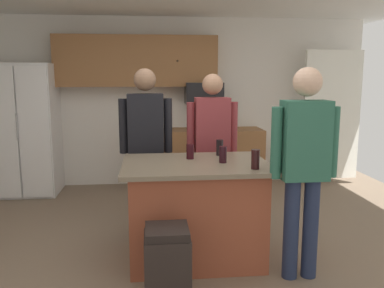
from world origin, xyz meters
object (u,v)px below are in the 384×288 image
kitchen_island (195,210)px  tumbler_amber (220,147)px  trash_bin (167,266)px  person_guest_by_door (212,140)px  person_host_foreground (304,159)px  microwave_over_range (204,93)px  glass_short_whisky (223,155)px  refrigerator (26,130)px  person_guest_right (146,138)px  glass_dark_ale (255,159)px  glass_stout_tall (190,152)px

kitchen_island → tumbler_amber: size_ratio=8.42×
tumbler_amber → trash_bin: 1.42m
person_guest_by_door → person_host_foreground: bearing=43.3°
microwave_over_range → kitchen_island: (-0.41, -2.52, -0.98)m
glass_short_whisky → trash_bin: (-0.55, -0.74, -0.70)m
refrigerator → trash_bin: size_ratio=3.09×
person_guest_right → glass_dark_ale: person_guest_right is taller
person_host_foreground → glass_dark_ale: size_ratio=10.61×
person_host_foreground → kitchen_island: bearing=-0.0°
person_guest_by_door → glass_stout_tall: person_guest_by_door is taller
glass_dark_ale → person_host_foreground: bearing=-22.4°
refrigerator → tumbler_amber: size_ratio=11.87×
kitchen_island → glass_stout_tall: 0.56m
microwave_over_range → person_guest_right: size_ratio=0.31×
kitchen_island → person_guest_right: bearing=121.2°
microwave_over_range → glass_short_whisky: 2.60m
microwave_over_range → glass_short_whisky: size_ratio=3.70×
person_guest_right → trash_bin: 1.70m
glass_short_whisky → glass_stout_tall: (-0.28, 0.20, -0.01)m
person_host_foreground → trash_bin: size_ratio=2.93×
glass_dark_ale → trash_bin: size_ratio=0.28×
refrigerator → microwave_over_range: (2.60, 0.12, 0.51)m
trash_bin → refrigerator: bearing=120.8°
glass_dark_ale → trash_bin: glass_dark_ale is taller
trash_bin → microwave_over_range: bearing=77.8°
person_host_foreground → glass_stout_tall: (-0.88, 0.63, -0.04)m
tumbler_amber → trash_bin: (-0.58, -1.08, -0.71)m
glass_short_whisky → person_guest_right: bearing=132.0°
person_guest_right → glass_dark_ale: bearing=10.1°
person_host_foreground → trash_bin: bearing=43.5°
person_guest_right → glass_dark_ale: 1.41m
person_guest_right → kitchen_island: bearing=0.0°
refrigerator → glass_stout_tall: (2.16, -2.23, 0.06)m
glass_stout_tall → glass_dark_ale: 0.70m
kitchen_island → person_guest_right: size_ratio=0.75×
microwave_over_range → glass_stout_tall: (-0.44, -2.35, -0.45)m
microwave_over_range → person_guest_by_door: bearing=-94.4°
refrigerator → person_guest_by_door: (2.47, -1.60, 0.07)m
glass_dark_ale → trash_bin: 1.15m
kitchen_island → trash_bin: (-0.30, -0.77, -0.17)m
kitchen_island → glass_dark_ale: bearing=-32.9°
refrigerator → glass_stout_tall: size_ratio=13.34×
person_guest_by_door → glass_short_whisky: bearing=17.0°
kitchen_island → person_host_foreground: 1.12m
person_guest_right → tumbler_amber: person_guest_right is taller
person_guest_by_door → glass_stout_tall: (-0.31, -0.63, -0.01)m
kitchen_island → refrigerator: bearing=132.3°
person_guest_right → glass_stout_tall: bearing=4.9°
glass_short_whisky → glass_dark_ale: bearing=-50.3°
microwave_over_range → trash_bin: bearing=-102.2°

